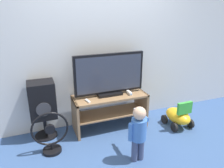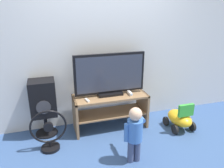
# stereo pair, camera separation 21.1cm
# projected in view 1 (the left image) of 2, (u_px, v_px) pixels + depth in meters

# --- Properties ---
(ground_plane) EXTENTS (16.00, 16.00, 0.00)m
(ground_plane) POSITION_uv_depth(u_px,v_px,m) (115.00, 134.00, 3.45)
(ground_plane) COLOR #38568C
(wall_back) EXTENTS (10.00, 0.06, 2.60)m
(wall_back) POSITION_uv_depth(u_px,v_px,m) (103.00, 46.00, 3.48)
(wall_back) COLOR silver
(wall_back) RESTS_ON ground_plane
(tv_stand) EXTENTS (1.18, 0.46, 0.57)m
(tv_stand) POSITION_uv_depth(u_px,v_px,m) (110.00, 106.00, 3.53)
(tv_stand) COLOR #93704C
(tv_stand) RESTS_ON ground_plane
(television) EXTENTS (1.12, 0.20, 0.67)m
(television) POSITION_uv_depth(u_px,v_px,m) (109.00, 75.00, 3.37)
(television) COLOR black
(television) RESTS_ON tv_stand
(game_console) EXTENTS (0.04, 0.17, 0.05)m
(game_console) POSITION_uv_depth(u_px,v_px,m) (129.00, 92.00, 3.50)
(game_console) COLOR white
(game_console) RESTS_ON tv_stand
(remote_primary) EXTENTS (0.06, 0.13, 0.03)m
(remote_primary) POSITION_uv_depth(u_px,v_px,m) (88.00, 101.00, 3.22)
(remote_primary) COLOR white
(remote_primary) RESTS_ON tv_stand
(child) EXTENTS (0.29, 0.44, 0.76)m
(child) POSITION_uv_depth(u_px,v_px,m) (139.00, 129.00, 2.73)
(child) COLOR #3F4C72
(child) RESTS_ON ground_plane
(speaker_tower) EXTENTS (0.38, 0.34, 0.89)m
(speaker_tower) POSITION_uv_depth(u_px,v_px,m) (42.00, 101.00, 3.20)
(speaker_tower) COLOR black
(speaker_tower) RESTS_ON ground_plane
(floor_fan) EXTENTS (0.50, 0.26, 0.60)m
(floor_fan) POSITION_uv_depth(u_px,v_px,m) (51.00, 135.00, 2.94)
(floor_fan) COLOR black
(floor_fan) RESTS_ON ground_plane
(ride_on_toy) EXTENTS (0.36, 0.50, 0.48)m
(ride_on_toy) POSITION_uv_depth(u_px,v_px,m) (178.00, 116.00, 3.62)
(ride_on_toy) COLOR gold
(ride_on_toy) RESTS_ON ground_plane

